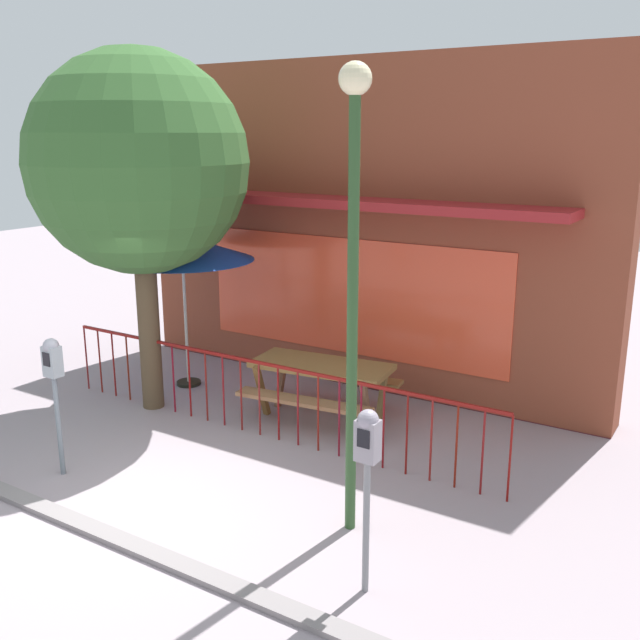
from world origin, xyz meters
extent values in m
plane|color=gray|center=(0.00, 0.00, 0.00)|extent=(40.00, 40.00, 0.00)
cube|color=#481822|center=(0.00, 4.57, 0.00)|extent=(7.50, 0.54, 0.01)
cube|color=brown|center=(0.00, 4.57, 2.34)|extent=(7.50, 0.50, 4.68)
cube|color=#E54C2D|center=(0.00, 4.31, 1.35)|extent=(4.87, 0.02, 1.70)
cube|color=maroon|center=(0.00, 3.97, 2.74)|extent=(6.37, 0.70, 0.12)
cube|color=maroon|center=(0.00, 2.11, 0.95)|extent=(6.30, 0.04, 0.04)
cylinder|color=maroon|center=(-3.15, 2.11, 0.47)|extent=(0.02, 0.02, 0.95)
cylinder|color=maroon|center=(-2.86, 2.11, 0.47)|extent=(0.02, 0.02, 0.95)
cylinder|color=maroon|center=(-2.58, 2.11, 0.47)|extent=(0.02, 0.02, 0.95)
cylinder|color=maroon|center=(-2.29, 2.11, 0.47)|extent=(0.02, 0.02, 0.95)
cylinder|color=maroon|center=(-2.00, 2.11, 0.47)|extent=(0.02, 0.02, 0.95)
cylinder|color=maroon|center=(-1.72, 2.11, 0.47)|extent=(0.02, 0.02, 0.95)
cylinder|color=maroon|center=(-1.43, 2.11, 0.47)|extent=(0.02, 0.02, 0.95)
cylinder|color=maroon|center=(-1.14, 2.11, 0.47)|extent=(0.02, 0.02, 0.95)
cylinder|color=maroon|center=(-0.86, 2.11, 0.47)|extent=(0.02, 0.02, 0.95)
cylinder|color=maroon|center=(-0.57, 2.11, 0.47)|extent=(0.02, 0.02, 0.95)
cylinder|color=maroon|center=(-0.29, 2.11, 0.47)|extent=(0.02, 0.02, 0.95)
cylinder|color=maroon|center=(0.00, 2.11, 0.47)|extent=(0.02, 0.02, 0.95)
cylinder|color=maroon|center=(0.29, 2.11, 0.47)|extent=(0.02, 0.02, 0.95)
cylinder|color=maroon|center=(0.57, 2.11, 0.47)|extent=(0.02, 0.02, 0.95)
cylinder|color=maroon|center=(0.86, 2.11, 0.47)|extent=(0.02, 0.02, 0.95)
cylinder|color=maroon|center=(1.14, 2.11, 0.47)|extent=(0.02, 0.02, 0.95)
cylinder|color=maroon|center=(1.43, 2.11, 0.47)|extent=(0.02, 0.02, 0.95)
cylinder|color=maroon|center=(1.72, 2.11, 0.47)|extent=(0.02, 0.02, 0.95)
cylinder|color=maroon|center=(2.00, 2.11, 0.47)|extent=(0.02, 0.02, 0.95)
cylinder|color=maroon|center=(2.29, 2.11, 0.47)|extent=(0.02, 0.02, 0.95)
cylinder|color=maroon|center=(2.58, 2.11, 0.47)|extent=(0.02, 0.02, 0.95)
cylinder|color=maroon|center=(2.86, 2.11, 0.47)|extent=(0.02, 0.02, 0.95)
cylinder|color=maroon|center=(3.15, 2.11, 0.47)|extent=(0.02, 0.02, 0.95)
cube|color=olive|center=(0.38, 2.96, 0.74)|extent=(1.88, 0.98, 0.07)
cube|color=#946541|center=(0.45, 2.41, 0.44)|extent=(1.82, 0.48, 0.05)
cube|color=olive|center=(0.31, 3.50, 0.44)|extent=(1.82, 0.48, 0.05)
cube|color=brown|center=(-0.32, 2.59, 0.37)|extent=(0.11, 0.36, 0.78)
cube|color=brown|center=(-0.39, 3.14, 0.37)|extent=(0.11, 0.36, 0.78)
cube|color=brown|center=(1.15, 2.77, 0.37)|extent=(0.11, 0.36, 0.78)
cube|color=brown|center=(1.08, 3.32, 0.37)|extent=(0.11, 0.36, 0.78)
cylinder|color=black|center=(-2.02, 3.04, 0.03)|extent=(0.36, 0.36, 0.05)
cylinder|color=#B8BCB1|center=(-2.02, 3.04, 1.10)|extent=(0.04, 0.04, 2.20)
cone|color=blue|center=(-2.02, 3.04, 2.07)|extent=(2.06, 2.06, 0.36)
cylinder|color=slate|center=(2.62, 0.04, 0.59)|extent=(0.06, 0.06, 1.17)
cube|color=gray|center=(2.62, 0.04, 1.34)|extent=(0.18, 0.14, 0.34)
sphere|color=#958C9B|center=(2.62, 0.04, 1.51)|extent=(0.17, 0.17, 0.17)
cube|color=black|center=(2.62, -0.04, 1.38)|extent=(0.11, 0.01, 0.15)
cylinder|color=slate|center=(-1.22, 0.10, 0.57)|extent=(0.06, 0.06, 1.14)
cube|color=#8D989F|center=(-1.22, 0.10, 1.31)|extent=(0.18, 0.14, 0.34)
sphere|color=gray|center=(-1.22, 0.10, 1.47)|extent=(0.17, 0.17, 0.17)
cube|color=black|center=(-1.22, 0.03, 1.35)|extent=(0.11, 0.01, 0.15)
cylinder|color=brown|center=(-1.83, 2.11, 1.26)|extent=(0.29, 0.29, 2.52)
sphere|color=#36612D|center=(-1.83, 2.11, 3.29)|extent=(2.83, 2.83, 2.83)
cylinder|color=#294A24|center=(2.03, 0.83, 1.98)|extent=(0.10, 0.10, 3.97)
sphere|color=beige|center=(2.03, 0.83, 4.09)|extent=(0.28, 0.28, 0.28)
cube|color=gray|center=(0.00, -0.54, 0.00)|extent=(10.50, 0.20, 0.11)
camera|label=1|loc=(5.05, -4.53, 3.66)|focal=40.25mm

